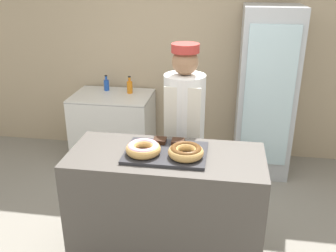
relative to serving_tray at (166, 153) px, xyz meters
name	(u,v)px	position (x,y,z in m)	size (l,w,h in m)	color
wall_back	(194,47)	(0.00, 2.13, 0.37)	(8.00, 0.06, 2.70)	tan
display_counter	(166,211)	(0.00, 0.00, -0.50)	(1.43, 0.62, 0.97)	#4C4742
serving_tray	(166,153)	(0.00, 0.00, 0.00)	(0.59, 0.42, 0.02)	#2D2D33
donut_light_glaze	(143,148)	(-0.15, -0.06, 0.05)	(0.25, 0.25, 0.08)	tan
donut_chocolate_glaze	(186,151)	(0.15, -0.06, 0.05)	(0.25, 0.25, 0.08)	tan
brownie_back_left	(160,140)	(-0.07, 0.14, 0.03)	(0.09, 0.09, 0.03)	black
brownie_back_right	(178,142)	(0.07, 0.14, 0.03)	(0.09, 0.09, 0.03)	black
baker_person	(184,133)	(0.06, 0.60, -0.10)	(0.35, 0.35, 1.66)	#4C4C51
beverage_fridge	(265,93)	(0.84, 1.73, -0.04)	(0.60, 0.66, 1.88)	#ADB2B7
chest_freezer	(114,126)	(-0.94, 1.74, -0.57)	(0.94, 0.67, 0.83)	silver
bottle_orange	(130,87)	(-0.74, 1.84, -0.08)	(0.07, 0.07, 0.21)	orange
bottle_blue	(106,85)	(-1.05, 1.91, -0.08)	(0.06, 0.06, 0.19)	#1E4CB2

